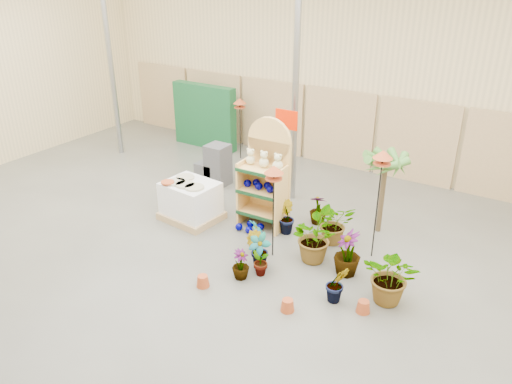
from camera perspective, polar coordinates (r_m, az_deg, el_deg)
room at (r=8.58m, az=-3.84°, el=6.41°), size 15.20×12.10×4.70m
display_shelf at (r=9.92m, az=1.21°, el=1.71°), size 0.95×0.62×2.23m
teddy_bears at (r=9.68m, az=1.03°, el=3.60°), size 0.82×0.21×0.34m
gazing_balls_shelf at (r=9.88m, az=0.83°, el=0.71°), size 0.82×0.28×0.16m
gazing_balls_floor at (r=9.99m, az=-0.51°, el=-4.15°), size 0.63×0.39×0.15m
pallet_stack at (r=10.41m, az=-7.47°, el=-1.03°), size 1.23×1.06×0.85m
charcoal_planters at (r=12.03m, az=-4.74°, el=2.83°), size 0.80×0.50×1.00m
trellis_stock at (r=14.43m, az=-5.89°, el=8.62°), size 2.00×0.30×1.80m
offer_sign at (r=10.39m, az=3.48°, el=6.02°), size 0.50×0.08×2.20m
bird_table_front at (r=8.51m, az=2.06°, el=2.22°), size 0.34×0.34×1.78m
bird_table_right at (r=8.64m, az=14.27°, el=3.74°), size 0.34×0.34×2.06m
bird_table_back at (r=13.25m, az=-1.87°, el=10.13°), size 0.34×0.34×1.67m
palm at (r=9.73m, az=14.64°, el=3.44°), size 0.70×0.70×1.76m
potted_plant_0 at (r=9.15m, az=-0.00°, el=-5.12°), size 0.42×0.44×0.69m
potted_plant_1 at (r=8.76m, az=0.16°, el=-6.65°), size 0.48×0.45×0.69m
potted_plant_2 at (r=8.96m, az=6.46°, el=-5.04°), size 1.10×1.13×0.95m
potted_plant_3 at (r=8.69m, az=10.42°, el=-6.88°), size 0.65×0.65×0.83m
potted_plant_5 at (r=9.85m, az=3.37°, el=-2.86°), size 0.44×0.39×0.69m
potted_plant_6 at (r=9.59m, az=8.92°, el=-3.54°), size 0.97×0.97×0.81m
potted_plant_7 at (r=8.52m, az=-1.77°, el=-8.28°), size 0.30×0.30×0.53m
potted_plant_8 at (r=8.54m, az=0.43°, el=-7.20°), size 0.42×0.29×0.78m
potted_plant_9 at (r=8.06m, az=9.25°, el=-10.31°), size 0.46×0.44×0.65m
potted_plant_10 at (r=8.14m, az=15.29°, el=-9.29°), size 0.90×0.79×0.95m
potted_plant_11 at (r=10.27m, az=7.11°, el=-1.97°), size 0.46×0.46×0.63m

